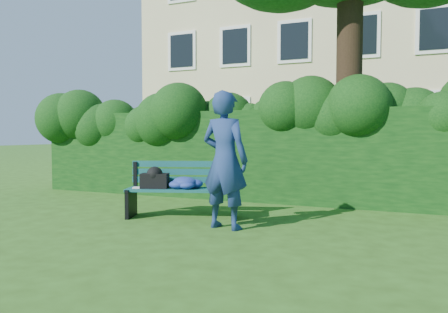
% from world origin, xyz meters
% --- Properties ---
extents(ground, '(80.00, 80.00, 0.00)m').
position_xyz_m(ground, '(0.00, 0.00, 0.00)').
color(ground, '#2E4F17').
rests_on(ground, ground).
extents(apartment_building, '(16.00, 8.08, 12.00)m').
position_xyz_m(apartment_building, '(-0.00, 13.99, 6.00)').
color(apartment_building, '#C5B384').
rests_on(apartment_building, ground).
extents(hedge, '(10.00, 1.00, 1.80)m').
position_xyz_m(hedge, '(0.00, 2.20, 0.90)').
color(hedge, black).
rests_on(hedge, ground).
extents(park_bench, '(1.84, 1.09, 0.89)m').
position_xyz_m(park_bench, '(-0.48, -0.15, 0.50)').
color(park_bench, '#0D4442').
rests_on(park_bench, ground).
extents(man_reading, '(0.76, 0.56, 1.94)m').
position_xyz_m(man_reading, '(0.54, -0.62, 0.97)').
color(man_reading, navy).
rests_on(man_reading, ground).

